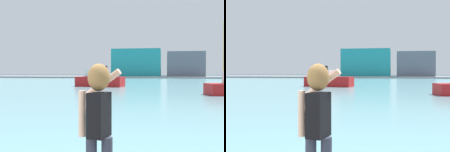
{
  "view_description": "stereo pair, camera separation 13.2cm",
  "coord_description": "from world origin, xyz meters",
  "views": [
    {
      "loc": [
        1.98,
        -2.77,
        2.2
      ],
      "look_at": [
        0.26,
        7.16,
        2.01
      ],
      "focal_mm": 48.45,
      "sensor_mm": 36.0,
      "label": 1
    },
    {
      "loc": [
        2.11,
        -2.74,
        2.2
      ],
      "look_at": [
        0.26,
        7.16,
        2.01
      ],
      "focal_mm": 48.45,
      "sensor_mm": 36.0,
      "label": 2
    }
  ],
  "objects": [
    {
      "name": "person_photographer",
      "position": [
        1.17,
        0.92,
        1.61
      ],
      "size": [
        0.53,
        0.57,
        1.74
      ],
      "rotation": [
        0.0,
        0.0,
        1.36
      ],
      "color": "#2D3342",
      "rests_on": "quay_promenade"
    },
    {
      "name": "harbor_water",
      "position": [
        0.0,
        52.0,
        0.01
      ],
      "size": [
        140.0,
        100.0,
        0.02
      ],
      "primitive_type": "cube",
      "color": "#6BA8B2",
      "rests_on": "ground_plane"
    },
    {
      "name": "ground_plane",
      "position": [
        0.0,
        50.0,
        0.0
      ],
      "size": [
        220.0,
        220.0,
        0.0
      ],
      "primitive_type": "plane",
      "color": "#334751"
    },
    {
      "name": "boat_moored",
      "position": [
        -6.79,
        37.45,
        0.87
      ],
      "size": [
        6.74,
        3.49,
        2.28
      ],
      "rotation": [
        0.0,
        0.0,
        -0.16
      ],
      "color": "#B21919",
      "rests_on": "harbor_water"
    },
    {
      "name": "warehouse_right",
      "position": [
        8.25,
        93.15,
        4.14
      ],
      "size": [
        10.81,
        12.74,
        7.42
      ],
      "primitive_type": "cube",
      "color": "slate",
      "rests_on": "far_shore_dock"
    },
    {
      "name": "far_shore_dock",
      "position": [
        0.0,
        92.0,
        0.21
      ],
      "size": [
        140.0,
        20.0,
        0.43
      ],
      "primitive_type": "cube",
      "color": "gray",
      "rests_on": "ground_plane"
    },
    {
      "name": "warehouse_left",
      "position": [
        -6.56,
        93.63,
        4.62
      ],
      "size": [
        14.72,
        13.73,
        8.37
      ],
      "primitive_type": "cube",
      "color": "teal",
      "rests_on": "far_shore_dock"
    }
  ]
}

